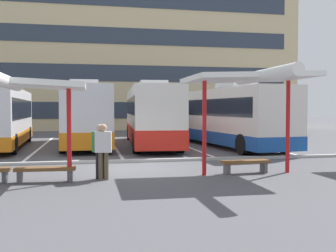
% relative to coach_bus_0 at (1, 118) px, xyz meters
% --- Properties ---
extents(ground_plane, '(160.00, 160.00, 0.00)m').
position_rel_coach_bus_0_xyz_m(ground_plane, '(6.32, -9.18, -1.70)').
color(ground_plane, '#515156').
extents(terminal_building, '(42.12, 11.85, 21.33)m').
position_rel_coach_bus_0_xyz_m(terminal_building, '(6.36, 22.13, 7.60)').
color(terminal_building, '#D1BC8C').
rests_on(terminal_building, ground).
extents(coach_bus_0, '(3.07, 10.94, 3.63)m').
position_rel_coach_bus_0_xyz_m(coach_bus_0, '(0.00, 0.00, 0.00)').
color(coach_bus_0, silver).
rests_on(coach_bus_0, ground).
extents(coach_bus_1, '(3.05, 10.78, 3.75)m').
position_rel_coach_bus_0_xyz_m(coach_bus_1, '(4.54, 0.07, 0.04)').
color(coach_bus_1, silver).
rests_on(coach_bus_1, ground).
extents(coach_bus_2, '(3.20, 11.84, 3.73)m').
position_rel_coach_bus_0_xyz_m(coach_bus_2, '(8.51, -0.35, 0.01)').
color(coach_bus_2, silver).
rests_on(coach_bus_2, ground).
extents(coach_bus_3, '(3.79, 12.46, 3.64)m').
position_rel_coach_bus_0_xyz_m(coach_bus_3, '(12.71, -1.52, 0.01)').
color(coach_bus_3, silver).
rests_on(coach_bus_3, ground).
extents(lane_stripe_1, '(0.16, 14.00, 0.01)m').
position_rel_coach_bus_0_xyz_m(lane_stripe_1, '(2.19, -0.09, -1.69)').
color(lane_stripe_1, white).
rests_on(lane_stripe_1, ground).
extents(lane_stripe_2, '(0.16, 14.00, 0.01)m').
position_rel_coach_bus_0_xyz_m(lane_stripe_2, '(6.32, -0.09, -1.69)').
color(lane_stripe_2, white).
rests_on(lane_stripe_2, ground).
extents(lane_stripe_3, '(0.16, 14.00, 0.01)m').
position_rel_coach_bus_0_xyz_m(lane_stripe_3, '(10.46, -0.09, -1.69)').
color(lane_stripe_3, white).
rests_on(lane_stripe_3, ground).
extents(lane_stripe_4, '(0.16, 14.00, 0.01)m').
position_rel_coach_bus_0_xyz_m(lane_stripe_4, '(14.59, -0.09, -1.69)').
color(lane_stripe_4, white).
rests_on(lane_stripe_4, ground).
extents(waiting_shelter_1, '(4.21, 4.54, 3.14)m').
position_rel_coach_bus_0_xyz_m(waiting_shelter_1, '(2.70, -11.81, 1.18)').
color(waiting_shelter_1, red).
rests_on(waiting_shelter_1, ground).
extents(bench_2, '(1.79, 0.51, 0.45)m').
position_rel_coach_bus_0_xyz_m(bench_2, '(3.60, -11.50, -1.36)').
color(bench_2, brown).
rests_on(bench_2, ground).
extents(waiting_shelter_2, '(3.98, 4.77, 3.39)m').
position_rel_coach_bus_0_xyz_m(waiting_shelter_2, '(10.11, -11.53, 1.46)').
color(waiting_shelter_2, red).
rests_on(waiting_shelter_2, ground).
extents(bench_3, '(1.71, 0.56, 0.45)m').
position_rel_coach_bus_0_xyz_m(bench_3, '(10.11, -11.16, -1.36)').
color(bench_3, brown).
rests_on(bench_3, ground).
extents(platform_kerb, '(44.00, 0.24, 0.12)m').
position_rel_coach_bus_0_xyz_m(platform_kerb, '(6.32, -7.65, -1.64)').
color(platform_kerb, '#ADADA8').
rests_on(platform_kerb, ground).
extents(waiting_passenger_0, '(0.53, 0.29, 1.73)m').
position_rel_coach_bus_0_xyz_m(waiting_passenger_0, '(5.32, -11.48, -0.69)').
color(waiting_passenger_0, brown).
rests_on(waiting_passenger_0, ground).
extents(waiting_passenger_2, '(0.54, 0.34, 1.72)m').
position_rel_coach_bus_0_xyz_m(waiting_passenger_2, '(5.24, -11.28, -0.70)').
color(waiting_passenger_2, black).
rests_on(waiting_passenger_2, ground).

